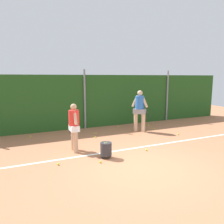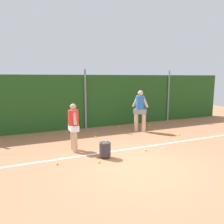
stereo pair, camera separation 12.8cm
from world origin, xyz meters
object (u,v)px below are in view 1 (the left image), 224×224
object	(u,v)px
ball_hopper	(106,149)
tennis_ball_12	(146,150)
tennis_ball_10	(118,127)
tennis_ball_2	(58,164)
tennis_ball_5	(95,137)
tennis_ball_11	(31,136)
tennis_ball_8	(96,134)
tennis_ball_4	(178,134)
tennis_ball_3	(100,162)
tennis_ball_7	(148,125)
player_midcourt	(140,109)
tennis_ball_0	(154,129)
player_foreground_near	(74,125)
tennis_ball_6	(149,125)

from	to	relation	value
ball_hopper	tennis_ball_12	world-z (taller)	ball_hopper
tennis_ball_10	tennis_ball_2	bearing A→B (deg)	-135.68
tennis_ball_5	tennis_ball_11	distance (m)	2.76
tennis_ball_8	tennis_ball_10	distance (m)	1.72
tennis_ball_4	tennis_ball_12	size ratio (longest dim) A/B	1.00
tennis_ball_11	tennis_ball_3	bearing A→B (deg)	-66.63
tennis_ball_10	tennis_ball_12	size ratio (longest dim) A/B	1.00
tennis_ball_2	tennis_ball_4	bearing A→B (deg)	12.52
tennis_ball_5	tennis_ball_10	size ratio (longest dim) A/B	1.00
tennis_ball_2	tennis_ball_7	distance (m)	6.34
player_midcourt	tennis_ball_8	xyz separation A→B (m)	(-2.07, 0.32, -1.05)
tennis_ball_0	tennis_ball_4	distance (m)	1.35
player_foreground_near	tennis_ball_10	xyz separation A→B (m)	(2.96, 2.62, -0.89)
ball_hopper	tennis_ball_4	xyz separation A→B (m)	(3.98, 1.26, -0.26)
tennis_ball_8	tennis_ball_12	world-z (taller)	same
tennis_ball_4	tennis_ball_11	bearing A→B (deg)	158.99
tennis_ball_0	tennis_ball_8	size ratio (longest dim) A/B	1.00
tennis_ball_0	tennis_ball_6	world-z (taller)	same
tennis_ball_6	tennis_ball_12	world-z (taller)	same
tennis_ball_3	tennis_ball_11	xyz separation A→B (m)	(-1.67, 3.87, 0.00)
tennis_ball_3	tennis_ball_6	xyz separation A→B (m)	(4.11, 3.59, 0.00)
tennis_ball_7	tennis_ball_12	distance (m)	4.10
tennis_ball_7	tennis_ball_2	bearing A→B (deg)	-147.70
ball_hopper	tennis_ball_11	world-z (taller)	ball_hopper
player_foreground_near	tennis_ball_12	bearing A→B (deg)	-112.76
tennis_ball_5	tennis_ball_6	size ratio (longest dim) A/B	1.00
tennis_ball_0	tennis_ball_7	distance (m)	0.91
player_midcourt	tennis_ball_11	world-z (taller)	player_midcourt
tennis_ball_5	tennis_ball_8	bearing A→B (deg)	68.93
player_foreground_near	tennis_ball_3	world-z (taller)	player_foreground_near
player_foreground_near	tennis_ball_12	world-z (taller)	player_foreground_near
tennis_ball_5	player_foreground_near	bearing A→B (deg)	-133.84
tennis_ball_6	tennis_ball_8	bearing A→B (deg)	-172.34
tennis_ball_0	tennis_ball_10	xyz separation A→B (m)	(-1.40, 1.11, 0.00)
tennis_ball_5	tennis_ball_7	xyz separation A→B (m)	(3.38, 1.11, 0.00)
tennis_ball_4	tennis_ball_8	xyz separation A→B (m)	(-3.29, 1.60, 0.00)
tennis_ball_10	player_foreground_near	bearing A→B (deg)	-138.45
tennis_ball_0	tennis_ball_7	world-z (taller)	same
tennis_ball_4	tennis_ball_10	world-z (taller)	same
ball_hopper	tennis_ball_4	distance (m)	4.18
tennis_ball_3	tennis_ball_5	distance (m)	2.76
tennis_ball_0	ball_hopper	bearing A→B (deg)	-144.80
tennis_ball_10	tennis_ball_4	bearing A→B (deg)	-53.74
tennis_ball_10	tennis_ball_11	xyz separation A→B (m)	(-4.21, -0.11, 0.00)
tennis_ball_4	tennis_ball_6	world-z (taller)	same
tennis_ball_11	tennis_ball_12	size ratio (longest dim) A/B	1.00
tennis_ball_2	tennis_ball_3	world-z (taller)	same
tennis_ball_3	tennis_ball_11	bearing A→B (deg)	113.37
tennis_ball_5	tennis_ball_8	world-z (taller)	same
tennis_ball_3	tennis_ball_7	size ratio (longest dim) A/B	1.00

